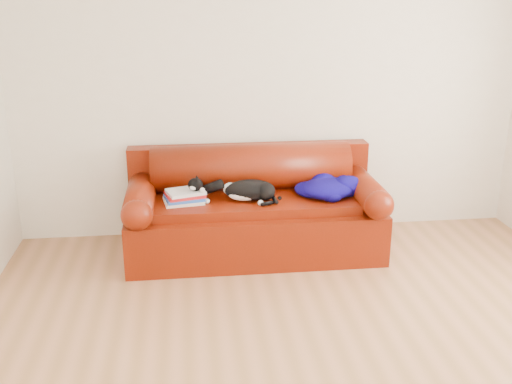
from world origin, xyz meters
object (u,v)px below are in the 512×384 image
Objects in this scene: blanket at (329,187)px; sofa_base at (254,226)px; book_stack at (185,196)px; cat at (249,191)px.

sofa_base is at bearing 175.59° from blanket.
sofa_base is 3.19× the size of blanket.
cat is at bearing -1.43° from book_stack.
blanket reaches higher than book_stack.
sofa_base is at bearing 81.92° from cat.
book_stack is 0.62× the size of cat.
book_stack is 0.52× the size of blanket.
sofa_base is 0.36m from cat.
blanket is at bearing -4.41° from sofa_base.
cat is at bearing -120.26° from sofa_base.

